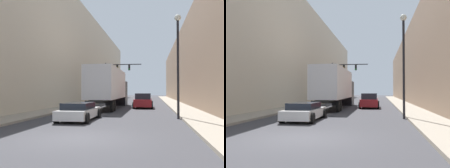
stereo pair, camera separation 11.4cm
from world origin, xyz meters
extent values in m
plane|color=#38383D|center=(0.00, 0.00, 0.00)|extent=(200.00, 200.00, 0.00)
cube|color=gray|center=(5.99, 30.00, 0.07)|extent=(2.38, 80.00, 0.15)
cube|color=gray|center=(-5.99, 30.00, 0.07)|extent=(2.38, 80.00, 0.15)
cube|color=#846B56|center=(10.18, 30.00, 5.61)|extent=(6.00, 80.00, 11.21)
cube|color=beige|center=(-10.18, 30.00, 7.37)|extent=(6.00, 80.00, 14.74)
cube|color=silver|center=(-1.67, 16.09, 2.62)|extent=(2.56, 10.76, 3.03)
cube|color=black|center=(-1.67, 16.09, 0.95)|extent=(1.28, 10.76, 0.24)
cube|color=black|center=(-1.67, 22.83, 1.55)|extent=(2.56, 2.72, 3.09)
cylinder|color=black|center=(-2.80, 11.92, 0.50)|extent=(0.25, 1.00, 1.00)
cylinder|color=black|center=(-0.55, 11.92, 0.50)|extent=(0.25, 1.00, 1.00)
cylinder|color=black|center=(-2.80, 13.12, 0.50)|extent=(0.25, 1.00, 1.00)
cylinder|color=black|center=(-0.55, 13.12, 0.50)|extent=(0.25, 1.00, 1.00)
cylinder|color=black|center=(-2.80, 22.83, 0.50)|extent=(0.25, 1.00, 1.00)
cylinder|color=black|center=(-0.55, 22.83, 0.50)|extent=(0.25, 1.00, 1.00)
cube|color=silver|center=(-1.68, 5.96, 0.45)|extent=(1.80, 4.49, 0.55)
cube|color=#1E232D|center=(-1.68, 5.74, 0.93)|extent=(1.59, 2.47, 0.40)
cylinder|color=black|center=(-2.58, 7.51, 0.32)|extent=(0.25, 0.64, 0.64)
cylinder|color=black|center=(-0.77, 7.51, 0.32)|extent=(0.25, 0.64, 0.64)
cylinder|color=black|center=(-2.58, 4.31, 0.32)|extent=(0.25, 0.64, 0.64)
cylinder|color=black|center=(-0.77, 4.31, 0.32)|extent=(0.25, 0.64, 0.64)
cube|color=maroon|center=(1.93, 18.43, 0.58)|extent=(1.86, 4.84, 0.78)
cube|color=#1E232D|center=(1.93, 18.18, 1.29)|extent=(1.64, 2.66, 0.63)
cylinder|color=black|center=(1.00, 20.15, 0.35)|extent=(0.25, 0.70, 0.70)
cylinder|color=black|center=(2.86, 20.15, 0.35)|extent=(0.25, 0.70, 0.70)
cylinder|color=black|center=(1.00, 16.60, 0.35)|extent=(0.25, 0.70, 0.70)
cylinder|color=black|center=(2.86, 16.60, 0.35)|extent=(0.25, 0.70, 0.70)
cylinder|color=black|center=(-4.65, 30.72, 3.23)|extent=(0.20, 0.20, 6.46)
cube|color=black|center=(-1.73, 30.72, 6.16)|extent=(5.84, 0.12, 0.12)
cube|color=black|center=(-2.70, 30.72, 5.65)|extent=(0.30, 0.24, 0.90)
sphere|color=gold|center=(-2.70, 30.58, 5.65)|extent=(0.18, 0.18, 0.18)
cube|color=black|center=(-0.75, 30.72, 5.65)|extent=(0.30, 0.24, 0.90)
sphere|color=green|center=(-0.75, 30.58, 5.37)|extent=(0.18, 0.18, 0.18)
cylinder|color=black|center=(4.65, 7.68, 3.33)|extent=(0.16, 0.16, 6.66)
sphere|color=silver|center=(4.65, 7.68, 6.81)|extent=(0.44, 0.44, 0.44)
camera|label=1|loc=(2.94, -9.51, 1.88)|focal=40.00mm
camera|label=2|loc=(3.05, -9.49, 1.88)|focal=40.00mm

